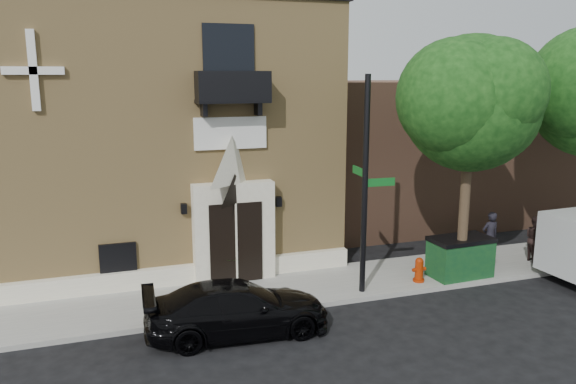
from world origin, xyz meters
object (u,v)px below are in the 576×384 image
black_sedan (238,309)px  street_sign (365,186)px  fire_hydrant (419,270)px  pedestrian_far (535,239)px  dumpster (460,256)px  pedestrian_near (490,236)px

black_sedan → street_sign: size_ratio=0.73×
black_sedan → fire_hydrant: black_sedan is taller
street_sign → pedestrian_far: 7.50m
black_sedan → pedestrian_far: pedestrian_far is taller
street_sign → dumpster: size_ratio=3.18×
black_sedan → dumpster: bearing=-76.6°
street_sign → pedestrian_near: street_sign is taller
dumpster → pedestrian_near: pedestrian_near is taller
fire_hydrant → pedestrian_far: 5.02m
black_sedan → dumpster: size_ratio=2.33×
pedestrian_near → pedestrian_far: pedestrian_near is taller
black_sedan → street_sign: (4.26, 1.32, 2.76)m
black_sedan → pedestrian_far: size_ratio=2.90×
pedestrian_far → black_sedan: bearing=111.1°
street_sign → pedestrian_near: (5.58, 1.18, -2.41)m
black_sedan → pedestrian_near: size_ratio=2.69×
street_sign → dumpster: bearing=6.0°
fire_hydrant → pedestrian_far: (4.98, 0.44, 0.44)m
pedestrian_far → fire_hydrant: bearing=106.6°
street_sign → fire_hydrant: size_ratio=8.18×
black_sedan → fire_hydrant: bearing=-74.3°
dumpster → black_sedan: bearing=-171.9°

